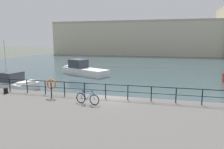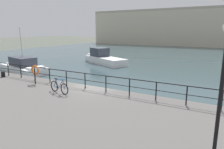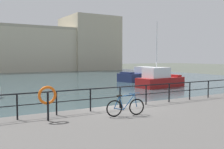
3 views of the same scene
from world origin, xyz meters
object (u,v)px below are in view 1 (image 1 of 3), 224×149
(moored_green_narrowboat, at_px, (83,69))
(mooring_bollard, at_px, (6,91))
(harbor_building, at_px, (173,38))
(moored_small_launch, at_px, (7,82))
(life_ring_stand, at_px, (51,85))
(parked_bicycle, at_px, (87,98))

(moored_green_narrowboat, xyz_separation_m, mooring_bollard, (-0.15, -16.08, 0.50))
(harbor_building, relative_size, moored_green_narrowboat, 8.43)
(moored_small_launch, relative_size, mooring_bollard, 17.98)
(life_ring_stand, bearing_deg, moored_green_narrowboat, 104.08)
(mooring_bollard, relative_size, life_ring_stand, 0.31)
(harbor_building, relative_size, life_ring_stand, 50.24)
(moored_green_narrowboat, height_order, parked_bicycle, moored_green_narrowboat)
(moored_small_launch, xyz_separation_m, moored_green_narrowboat, (4.84, 10.49, 0.10))
(harbor_building, bearing_deg, moored_small_launch, -109.32)
(harbor_building, height_order, moored_small_launch, harbor_building)
(moored_green_narrowboat, distance_m, mooring_bollard, 16.09)
(moored_small_launch, distance_m, life_ring_stand, 10.73)
(harbor_building, distance_m, mooring_bollard, 63.77)
(moored_green_narrowboat, xyz_separation_m, life_ring_stand, (4.09, -16.29, 1.26))
(mooring_bollard, bearing_deg, parked_bicycle, -8.51)
(mooring_bollard, height_order, life_ring_stand, life_ring_stand)
(harbor_building, bearing_deg, mooring_bollard, -103.66)
(moored_small_launch, height_order, parked_bicycle, moored_small_launch)
(moored_small_launch, xyz_separation_m, mooring_bollard, (4.69, -5.59, 0.61))
(moored_green_narrowboat, bearing_deg, life_ring_stand, 129.75)
(harbor_building, distance_m, parked_bicycle, 63.52)
(harbor_building, xyz_separation_m, parked_bicycle, (-7.63, -62.90, -4.52))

